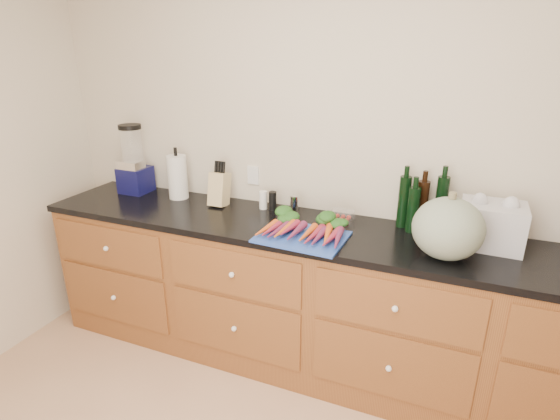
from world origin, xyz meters
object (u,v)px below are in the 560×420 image
at_px(cutting_board, 302,237).
at_px(paper_towel, 178,177).
at_px(squash, 448,229).
at_px(carrots, 305,228).
at_px(tomato_box, 342,216).
at_px(blender_appliance, 134,163).
at_px(knife_block, 219,189).

xyz_separation_m(cutting_board, paper_towel, (-1.01, 0.32, 0.14)).
bearing_deg(squash, carrots, -179.73).
bearing_deg(carrots, tomato_box, 64.35).
height_order(cutting_board, paper_towel, paper_towel).
height_order(carrots, blender_appliance, blender_appliance).
bearing_deg(tomato_box, paper_towel, -179.50).
bearing_deg(squash, cutting_board, -176.29).
bearing_deg(cutting_board, knife_block, 156.22).
bearing_deg(knife_block, squash, -10.15).
bearing_deg(knife_block, blender_appliance, 178.56).
distance_m(paper_towel, knife_block, 0.34).
xyz_separation_m(blender_appliance, tomato_box, (1.51, 0.01, -0.18)).
bearing_deg(blender_appliance, cutting_board, -13.01).
bearing_deg(knife_block, carrots, -20.61).
distance_m(blender_appliance, tomato_box, 1.52).
height_order(blender_appliance, knife_block, blender_appliance).
xyz_separation_m(carrots, tomato_box, (0.14, 0.29, -0.01)).
bearing_deg(tomato_box, knife_block, -177.90).
relative_size(cutting_board, blender_appliance, 0.97).
bearing_deg(tomato_box, blender_appliance, -179.52).
distance_m(squash, tomato_box, 0.67).
xyz_separation_m(paper_towel, tomato_box, (1.15, 0.01, -0.12)).
relative_size(cutting_board, tomato_box, 3.55).
bearing_deg(squash, blender_appliance, 172.69).
bearing_deg(blender_appliance, tomato_box, 0.48).
distance_m(cutting_board, tomato_box, 0.36).
relative_size(paper_towel, tomato_box, 2.25).
height_order(carrots, paper_towel, paper_towel).
bearing_deg(tomato_box, squash, -25.50).
height_order(carrots, knife_block, knife_block).
relative_size(squash, blender_appliance, 0.71).
xyz_separation_m(squash, tomato_box, (-0.59, 0.28, -0.12)).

